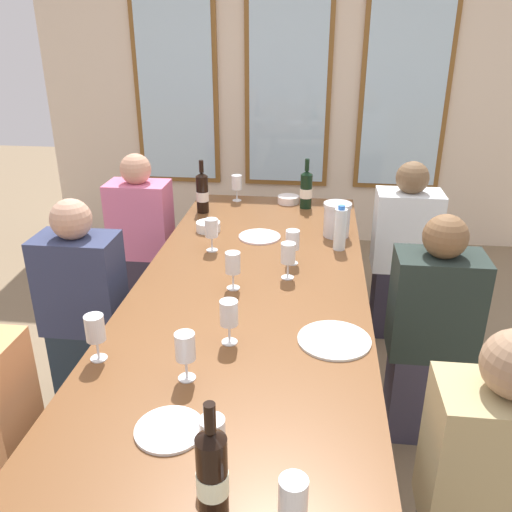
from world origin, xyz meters
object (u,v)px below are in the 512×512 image
(wine_bottle_1, at_px, (202,192))
(wine_glass_7, at_px, (233,264))
(tasting_bowl_0, at_px, (208,227))
(tasting_bowl_1, at_px, (288,200))
(water_bottle, at_px, (340,229))
(wine_glass_8, at_px, (95,329))
(metal_pitcher, at_px, (337,219))
(wine_bottle_2, at_px, (212,475))
(seated_person_1, at_px, (431,337))
(seated_person_3, at_px, (485,502))
(dining_table, at_px, (250,297))
(wine_glass_2, at_px, (185,348))
(wine_bottle_0, at_px, (306,189))
(wine_glass_9, at_px, (213,437))
(white_plate_1, at_px, (334,340))
(wine_glass_1, at_px, (211,230))
(seated_person_4, at_px, (142,243))
(seated_person_0, at_px, (85,313))
(white_plate_2, at_px, (169,429))
(wine_glass_6, at_px, (229,314))
(wine_glass_3, at_px, (293,242))
(seated_person_5, at_px, (403,256))
(wine_glass_5, at_px, (237,184))
(wine_glass_4, at_px, (293,498))
(white_plate_0, at_px, (260,237))
(wine_glass_0, at_px, (288,255))

(wine_bottle_1, distance_m, wine_glass_7, 1.08)
(wine_bottle_1, bearing_deg, tasting_bowl_0, -73.02)
(tasting_bowl_1, bearing_deg, water_bottle, -67.38)
(wine_bottle_1, height_order, wine_glass_8, wine_bottle_1)
(wine_glass_8, bearing_deg, metal_pitcher, 56.77)
(wine_bottle_2, bearing_deg, seated_person_1, 58.63)
(wine_bottle_1, distance_m, seated_person_3, 2.30)
(dining_table, bearing_deg, wine_glass_2, -99.78)
(tasting_bowl_0, height_order, wine_glass_2, wine_glass_2)
(wine_bottle_0, bearing_deg, tasting_bowl_0, -137.78)
(wine_glass_9, xyz_separation_m, seated_person_3, (0.78, 0.19, -0.33))
(white_plate_1, xyz_separation_m, seated_person_1, (0.45, 0.42, -0.22))
(wine_glass_8, bearing_deg, wine_glass_1, 78.33)
(seated_person_4, bearing_deg, wine_glass_8, -77.03)
(wine_bottle_2, height_order, seated_person_1, seated_person_1)
(white_plate_1, height_order, wine_glass_1, wine_glass_1)
(seated_person_0, height_order, seated_person_4, same)
(wine_bottle_0, bearing_deg, white_plate_2, -98.79)
(wine_bottle_2, relative_size, tasting_bowl_0, 2.42)
(wine_glass_6, bearing_deg, wine_glass_1, 105.18)
(wine_glass_3, relative_size, wine_glass_8, 1.00)
(wine_bottle_1, relative_size, seated_person_5, 0.30)
(white_plate_1, xyz_separation_m, tasting_bowl_1, (-0.28, 1.66, 0.02))
(white_plate_1, xyz_separation_m, seated_person_5, (0.45, 1.36, -0.22))
(white_plate_1, distance_m, water_bottle, 0.91)
(wine_bottle_1, relative_size, seated_person_0, 0.30)
(wine_glass_7, distance_m, seated_person_3, 1.30)
(white_plate_1, bearing_deg, seated_person_4, 131.25)
(wine_glass_5, distance_m, seated_person_3, 2.43)
(wine_glass_4, distance_m, wine_glass_5, 2.57)
(white_plate_0, xyz_separation_m, wine_glass_3, (0.20, -0.33, 0.11))
(wine_glass_5, relative_size, wine_glass_7, 1.00)
(wine_bottle_0, bearing_deg, wine_bottle_2, -93.42)
(wine_glass_3, height_order, seated_person_0, seated_person_0)
(white_plate_0, bearing_deg, white_plate_2, -93.34)
(dining_table, bearing_deg, white_plate_1, -48.94)
(white_plate_2, xyz_separation_m, water_bottle, (0.52, 1.45, 0.11))
(wine_glass_7, bearing_deg, white_plate_1, -41.14)
(wine_bottle_0, xyz_separation_m, wine_glass_1, (-0.46, -0.77, -0.01))
(wine_glass_0, xyz_separation_m, seated_person_1, (0.66, -0.10, -0.33))
(wine_glass_5, distance_m, seated_person_1, 1.68)
(wine_glass_2, relative_size, wine_glass_7, 1.00)
(wine_glass_1, distance_m, wine_glass_7, 0.45)
(wine_bottle_2, bearing_deg, metal_pitcher, 80.27)
(metal_pitcher, relative_size, wine_glass_1, 1.09)
(wine_glass_4, xyz_separation_m, seated_person_3, (0.56, 0.36, -0.34))
(seated_person_1, bearing_deg, wine_glass_8, -153.71)
(white_plate_2, relative_size, wine_glass_3, 1.18)
(seated_person_0, relative_size, seated_person_4, 1.00)
(wine_glass_3, height_order, seated_person_1, seated_person_1)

